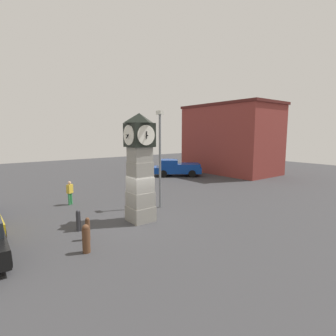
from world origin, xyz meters
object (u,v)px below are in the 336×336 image
(bollard_near_tower, at_px, (86,238))
(pickup_truck, at_px, (177,168))
(clock_tower, at_px, (140,167))
(street_lamp_near_road, at_px, (160,152))
(bollard_far_row, at_px, (78,220))
(pedestrian_by_cars, at_px, (70,191))
(bollard_mid_row, at_px, (88,228))

(bollard_near_tower, relative_size, pickup_truck, 0.21)
(clock_tower, xyz_separation_m, pickup_truck, (-10.56, 11.35, -2.05))
(clock_tower, distance_m, street_lamp_near_road, 2.87)
(pickup_truck, bearing_deg, bollard_far_row, -55.54)
(bollard_far_row, distance_m, pedestrian_by_cars, 5.27)
(clock_tower, xyz_separation_m, bollard_mid_row, (0.78, -3.26, -2.46))
(bollard_near_tower, height_order, bollard_mid_row, bollard_near_tower)
(bollard_near_tower, height_order, street_lamp_near_road, street_lamp_near_road)
(clock_tower, relative_size, bollard_mid_row, 5.62)
(clock_tower, height_order, pickup_truck, clock_tower)
(bollard_far_row, xyz_separation_m, pedestrian_by_cars, (-5.12, 1.20, 0.37))
(bollard_mid_row, height_order, pedestrian_by_cars, pedestrian_by_cars)
(bollard_near_tower, bearing_deg, clock_tower, 117.75)
(clock_tower, xyz_separation_m, bollard_far_row, (-0.56, -3.23, -2.45))
(pedestrian_by_cars, distance_m, street_lamp_near_road, 6.66)
(bollard_mid_row, height_order, street_lamp_near_road, street_lamp_near_road)
(clock_tower, height_order, pedestrian_by_cars, clock_tower)
(bollard_mid_row, relative_size, pickup_truck, 0.19)
(clock_tower, relative_size, pickup_truck, 1.06)
(bollard_near_tower, bearing_deg, pedestrian_by_cars, 167.08)
(pedestrian_by_cars, bearing_deg, bollard_mid_row, -10.85)
(street_lamp_near_road, bearing_deg, clock_tower, -58.49)
(pickup_truck, bearing_deg, pedestrian_by_cars, -69.94)
(clock_tower, xyz_separation_m, bollard_near_tower, (1.99, -3.78, -2.39))
(bollard_mid_row, distance_m, bollard_far_row, 1.34)
(bollard_far_row, bearing_deg, pedestrian_by_cars, 166.77)
(bollard_far_row, bearing_deg, street_lamp_near_road, 99.18)
(pickup_truck, relative_size, pedestrian_by_cars, 3.43)
(bollard_near_tower, height_order, pedestrian_by_cars, pedestrian_by_cars)
(bollard_mid_row, height_order, pickup_truck, pickup_truck)
(clock_tower, relative_size, bollard_near_tower, 4.97)
(clock_tower, distance_m, bollard_far_row, 4.09)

